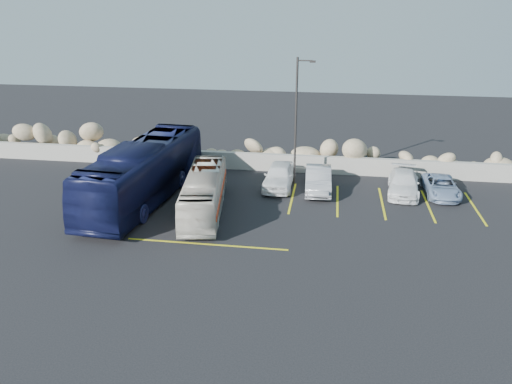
# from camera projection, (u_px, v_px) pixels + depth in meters

# --- Properties ---
(ground) EXTENTS (90.00, 90.00, 0.00)m
(ground) POSITION_uv_depth(u_px,v_px,m) (226.00, 248.00, 23.96)
(ground) COLOR black
(ground) RESTS_ON ground
(seawall) EXTENTS (60.00, 0.40, 1.20)m
(seawall) POSITION_uv_depth(u_px,v_px,m) (262.00, 162.00, 34.83)
(seawall) COLOR gray
(seawall) RESTS_ON ground
(riprap_pile) EXTENTS (54.00, 2.80, 2.60)m
(riprap_pile) POSITION_uv_depth(u_px,v_px,m) (264.00, 147.00, 35.69)
(riprap_pile) COLOR #9C8A66
(riprap_pile) RESTS_ON ground
(parking_lines) EXTENTS (18.16, 9.36, 0.01)m
(parking_lines) POSITION_uv_depth(u_px,v_px,m) (326.00, 209.00, 28.44)
(parking_lines) COLOR gold
(parking_lines) RESTS_ON ground
(lamppost) EXTENTS (1.14, 0.18, 8.00)m
(lamppost) POSITION_uv_depth(u_px,v_px,m) (297.00, 119.00, 30.84)
(lamppost) COLOR #312E2C
(lamppost) RESTS_ON ground
(vintage_bus) EXTENTS (3.11, 8.40, 2.29)m
(vintage_bus) POSITION_uv_depth(u_px,v_px,m) (204.00, 192.00, 27.74)
(vintage_bus) COLOR beige
(vintage_bus) RESTS_ON ground
(tour_coach) EXTENTS (3.75, 12.57, 3.45)m
(tour_coach) POSITION_uv_depth(u_px,v_px,m) (144.00, 172.00, 29.29)
(tour_coach) COLOR #101438
(tour_coach) RESTS_ON ground
(car_a) EXTENTS (1.88, 4.46, 1.51)m
(car_a) POSITION_uv_depth(u_px,v_px,m) (279.00, 176.00, 31.57)
(car_a) COLOR white
(car_a) RESTS_ON ground
(car_b) EXTENTS (1.76, 4.53, 1.47)m
(car_b) POSITION_uv_depth(u_px,v_px,m) (318.00, 179.00, 30.97)
(car_b) COLOR #ACABB0
(car_b) RESTS_ON ground
(car_c) EXTENTS (2.25, 4.61, 1.29)m
(car_c) POSITION_uv_depth(u_px,v_px,m) (403.00, 183.00, 30.56)
(car_c) COLOR white
(car_c) RESTS_ON ground
(car_d) EXTENTS (1.92, 4.07, 1.12)m
(car_d) POSITION_uv_depth(u_px,v_px,m) (441.00, 186.00, 30.28)
(car_d) COLOR #8298B9
(car_d) RESTS_ON ground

